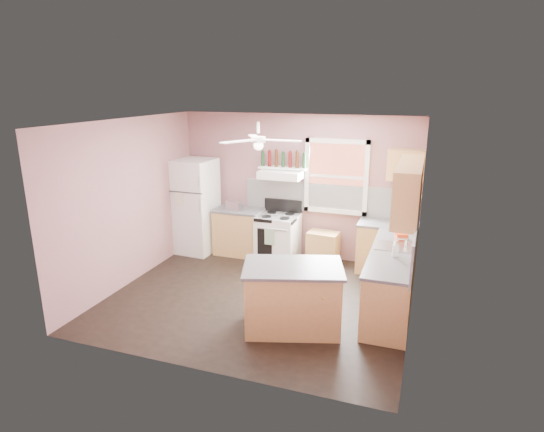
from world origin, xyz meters
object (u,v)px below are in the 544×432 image
(toaster, at_px, (234,206))
(island, at_px, (293,299))
(stove, at_px, (278,238))
(refrigerator, at_px, (194,206))
(cart, at_px, (323,249))

(toaster, height_order, island, toaster)
(stove, height_order, island, same)
(refrigerator, bearing_deg, island, -37.07)
(refrigerator, height_order, stove, refrigerator)
(toaster, bearing_deg, cart, 8.38)
(toaster, xyz_separation_m, cart, (1.72, 0.13, -0.71))
(refrigerator, bearing_deg, stove, 5.85)
(cart, bearing_deg, toaster, -170.05)
(stove, xyz_separation_m, island, (1.00, -2.35, 0.00))
(island, bearing_deg, stove, 95.80)
(stove, relative_size, island, 0.70)
(cart, bearing_deg, refrigerator, -170.57)
(toaster, xyz_separation_m, island, (1.87, -2.31, -0.56))
(toaster, bearing_deg, refrigerator, -173.23)
(island, bearing_deg, refrigerator, 122.79)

